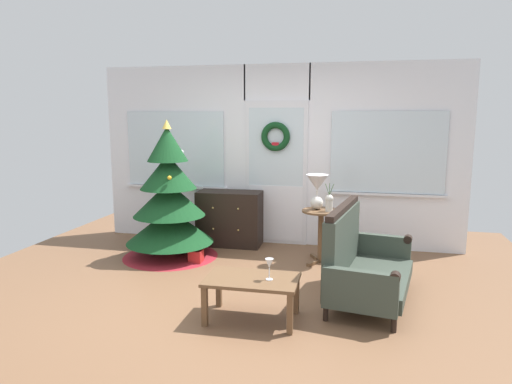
{
  "coord_description": "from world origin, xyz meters",
  "views": [
    {
      "loc": [
        1.19,
        -4.44,
        1.86
      ],
      "look_at": [
        0.05,
        0.55,
        1.0
      ],
      "focal_mm": 32.58,
      "sensor_mm": 36.0,
      "label": 1
    }
  ],
  "objects": [
    {
      "name": "ground_plane",
      "position": [
        0.0,
        0.0,
        0.0
      ],
      "size": [
        6.76,
        6.76,
        0.0
      ],
      "primitive_type": "plane",
      "color": "brown"
    },
    {
      "name": "gift_box",
      "position": [
        -0.81,
        0.9,
        0.08
      ],
      "size": [
        0.16,
        0.15,
        0.16
      ],
      "primitive_type": "cube",
      "color": "red",
      "rests_on": "ground"
    },
    {
      "name": "back_wall_with_door",
      "position": [
        0.0,
        2.08,
        1.28
      ],
      "size": [
        5.2,
        0.19,
        2.55
      ],
      "color": "white",
      "rests_on": "ground"
    },
    {
      "name": "settee_sofa",
      "position": [
        1.22,
        0.19,
        0.38
      ],
      "size": [
        0.91,
        1.49,
        0.96
      ],
      "color": "black",
      "rests_on": "ground"
    },
    {
      "name": "table_lamp",
      "position": [
        0.66,
        1.32,
        0.96
      ],
      "size": [
        0.28,
        0.28,
        0.44
      ],
      "color": "silver",
      "rests_on": "side_table"
    },
    {
      "name": "wine_glass",
      "position": [
        0.42,
        -0.54,
        0.54
      ],
      "size": [
        0.08,
        0.08,
        0.2
      ],
      "color": "silver",
      "rests_on": "coffee_table"
    },
    {
      "name": "side_table",
      "position": [
        0.72,
        1.28,
        0.48
      ],
      "size": [
        0.5,
        0.48,
        0.68
      ],
      "color": "brown",
      "rests_on": "ground"
    },
    {
      "name": "christmas_tree",
      "position": [
        -1.24,
        1.09,
        0.68
      ],
      "size": [
        1.25,
        1.25,
        1.79
      ],
      "color": "#4C331E",
      "rests_on": "ground"
    },
    {
      "name": "flower_vase",
      "position": [
        0.82,
        1.22,
        0.79
      ],
      "size": [
        0.11,
        0.1,
        0.35
      ],
      "color": "beige",
      "rests_on": "side_table"
    },
    {
      "name": "coffee_table",
      "position": [
        0.26,
        -0.53,
        0.34
      ],
      "size": [
        0.85,
        0.53,
        0.4
      ],
      "color": "brown",
      "rests_on": "ground"
    },
    {
      "name": "dresser_cabinet",
      "position": [
        -0.62,
        1.79,
        0.39
      ],
      "size": [
        0.91,
        0.46,
        0.78
      ],
      "color": "black",
      "rests_on": "ground"
    }
  ]
}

